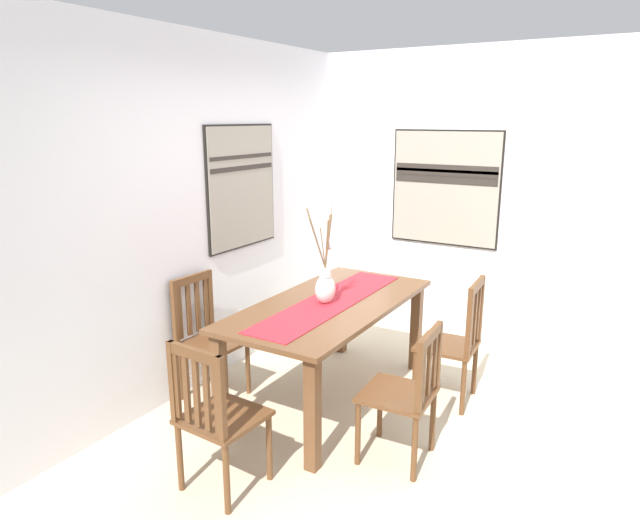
{
  "coord_description": "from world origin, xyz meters",
  "views": [
    {
      "loc": [
        -3.31,
        -1.16,
        2.08
      ],
      "look_at": [
        0.17,
        0.92,
        1.05
      ],
      "focal_mm": 31.62,
      "sensor_mm": 36.0,
      "label": 1
    }
  ],
  "objects_px": {
    "centerpiece_vase": "(325,284)",
    "chair_1": "(215,414)",
    "dining_table": "(330,317)",
    "painting_on_back_wall": "(241,187)",
    "chair_3": "(406,392)",
    "chair_0": "(207,336)",
    "painting_on_side_wall": "(445,188)",
    "chair_2": "(455,341)"
  },
  "relations": [
    {
      "from": "chair_1",
      "to": "chair_2",
      "type": "bearing_deg",
      "value": -25.13
    },
    {
      "from": "dining_table",
      "to": "chair_0",
      "type": "height_order",
      "value": "chair_0"
    },
    {
      "from": "chair_3",
      "to": "dining_table",
      "type": "bearing_deg",
      "value": 60.38
    },
    {
      "from": "painting_on_side_wall",
      "to": "centerpiece_vase",
      "type": "bearing_deg",
      "value": 171.25
    },
    {
      "from": "chair_0",
      "to": "chair_2",
      "type": "bearing_deg",
      "value": -62.03
    },
    {
      "from": "dining_table",
      "to": "painting_on_back_wall",
      "type": "relative_size",
      "value": 1.79
    },
    {
      "from": "chair_1",
      "to": "chair_3",
      "type": "xyz_separation_m",
      "value": [
        0.83,
        -0.79,
        -0.02
      ]
    },
    {
      "from": "centerpiece_vase",
      "to": "chair_2",
      "type": "bearing_deg",
      "value": -59.3
    },
    {
      "from": "painting_on_back_wall",
      "to": "chair_0",
      "type": "bearing_deg",
      "value": -165.49
    },
    {
      "from": "dining_table",
      "to": "painting_on_side_wall",
      "type": "bearing_deg",
      "value": -8.43
    },
    {
      "from": "chair_0",
      "to": "chair_1",
      "type": "relative_size",
      "value": 1.02
    },
    {
      "from": "dining_table",
      "to": "painting_on_back_wall",
      "type": "bearing_deg",
      "value": 74.81
    },
    {
      "from": "centerpiece_vase",
      "to": "painting_on_back_wall",
      "type": "height_order",
      "value": "painting_on_back_wall"
    },
    {
      "from": "chair_3",
      "to": "painting_on_side_wall",
      "type": "height_order",
      "value": "painting_on_side_wall"
    },
    {
      "from": "painting_on_side_wall",
      "to": "chair_0",
      "type": "bearing_deg",
      "value": 153.03
    },
    {
      "from": "centerpiece_vase",
      "to": "chair_1",
      "type": "xyz_separation_m",
      "value": [
        -1.23,
        -0.02,
        -0.43
      ]
    },
    {
      "from": "painting_on_back_wall",
      "to": "painting_on_side_wall",
      "type": "relative_size",
      "value": 0.95
    },
    {
      "from": "dining_table",
      "to": "chair_0",
      "type": "bearing_deg",
      "value": 116.98
    },
    {
      "from": "painting_on_back_wall",
      "to": "centerpiece_vase",
      "type": "bearing_deg",
      "value": -107.66
    },
    {
      "from": "dining_table",
      "to": "centerpiece_vase",
      "type": "bearing_deg",
      "value": 158.92
    },
    {
      "from": "dining_table",
      "to": "painting_on_side_wall",
      "type": "xyz_separation_m",
      "value": [
        1.71,
        -0.25,
        0.79
      ]
    },
    {
      "from": "dining_table",
      "to": "chair_1",
      "type": "relative_size",
      "value": 1.98
    },
    {
      "from": "chair_2",
      "to": "chair_3",
      "type": "relative_size",
      "value": 1.08
    },
    {
      "from": "chair_2",
      "to": "painting_on_side_wall",
      "type": "xyz_separation_m",
      "value": [
        1.26,
        0.56,
        0.96
      ]
    },
    {
      "from": "painting_on_side_wall",
      "to": "chair_1",
      "type": "bearing_deg",
      "value": 175.15
    },
    {
      "from": "centerpiece_vase",
      "to": "chair_0",
      "type": "xyz_separation_m",
      "value": [
        -0.38,
        0.81,
        -0.43
      ]
    },
    {
      "from": "chair_0",
      "to": "chair_3",
      "type": "height_order",
      "value": "chair_0"
    },
    {
      "from": "centerpiece_vase",
      "to": "chair_1",
      "type": "bearing_deg",
      "value": -179.26
    },
    {
      "from": "dining_table",
      "to": "chair_2",
      "type": "relative_size",
      "value": 1.91
    },
    {
      "from": "chair_0",
      "to": "painting_on_back_wall",
      "type": "xyz_separation_m",
      "value": [
        0.7,
        0.18,
        1.04
      ]
    },
    {
      "from": "chair_2",
      "to": "dining_table",
      "type": "bearing_deg",
      "value": 118.96
    },
    {
      "from": "chair_0",
      "to": "painting_on_back_wall",
      "type": "height_order",
      "value": "painting_on_back_wall"
    },
    {
      "from": "centerpiece_vase",
      "to": "chair_3",
      "type": "relative_size",
      "value": 0.81
    },
    {
      "from": "chair_3",
      "to": "chair_2",
      "type": "bearing_deg",
      "value": -1.08
    },
    {
      "from": "dining_table",
      "to": "centerpiece_vase",
      "type": "relative_size",
      "value": 2.55
    },
    {
      "from": "centerpiece_vase",
      "to": "chair_1",
      "type": "distance_m",
      "value": 1.31
    },
    {
      "from": "centerpiece_vase",
      "to": "painting_on_back_wall",
      "type": "bearing_deg",
      "value": 72.34
    },
    {
      "from": "chair_3",
      "to": "centerpiece_vase",
      "type": "bearing_deg",
      "value": 63.22
    },
    {
      "from": "chair_1",
      "to": "dining_table",
      "type": "bearing_deg",
      "value": -0.01
    },
    {
      "from": "chair_1",
      "to": "painting_on_side_wall",
      "type": "xyz_separation_m",
      "value": [
        2.98,
        -0.25,
        0.96
      ]
    },
    {
      "from": "centerpiece_vase",
      "to": "chair_2",
      "type": "xyz_separation_m",
      "value": [
        0.49,
        -0.82,
        -0.43
      ]
    },
    {
      "from": "chair_0",
      "to": "chair_3",
      "type": "bearing_deg",
      "value": -90.97
    }
  ]
}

